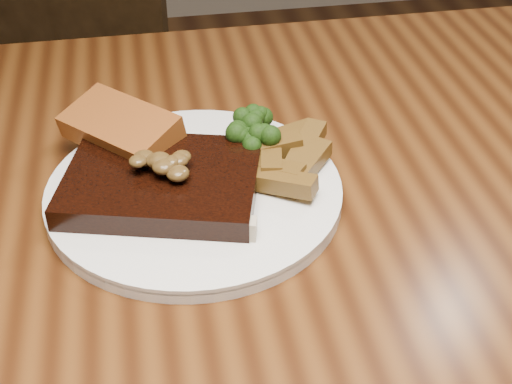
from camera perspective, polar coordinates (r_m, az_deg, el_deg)
The scene contains 9 objects.
dining_table at distance 0.77m, azimuth -1.39°, elevation -7.59°, with size 1.60×0.90×0.75m.
chair_far at distance 1.43m, azimuth -14.02°, elevation 7.55°, with size 0.55×0.55×0.93m.
plate at distance 0.73m, azimuth -4.94°, elevation -0.11°, with size 0.30×0.30×0.01m, color white.
steak at distance 0.71m, azimuth -7.52°, elevation 0.71°, with size 0.19×0.14×0.03m, color black.
steak_bone at distance 0.67m, azimuth -7.08°, elevation -2.82°, with size 0.17×0.02×0.02m, color #BBAD91.
mushroom_pile at distance 0.70m, azimuth -7.65°, elevation 2.58°, with size 0.06×0.06×0.03m, color #543D1A, non-canonical shape.
garlic_bread at distance 0.78m, azimuth -10.61°, elevation 3.86°, with size 0.12×0.07×0.03m, color #91461A.
potato_wedges at distance 0.74m, azimuth 0.46°, elevation 2.36°, with size 0.11×0.11×0.02m, color brown, non-canonical shape.
broccoli_cluster at distance 0.77m, azimuth -0.05°, elevation 4.75°, with size 0.06×0.06×0.04m, color #1B3B0D, non-canonical shape.
Camera 1 is at (-0.08, -0.54, 1.20)m, focal length 50.00 mm.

